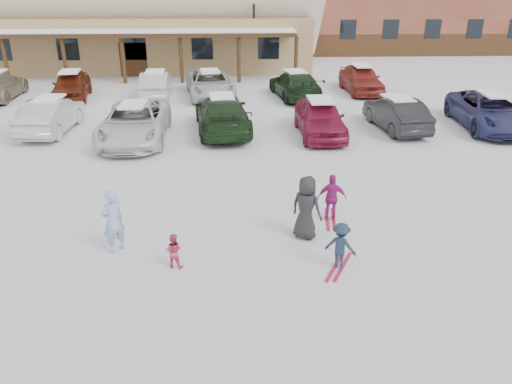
{
  "coord_description": "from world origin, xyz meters",
  "views": [
    {
      "loc": [
        -0.18,
        -11.19,
        6.34
      ],
      "look_at": [
        0.3,
        1.0,
        1.0
      ],
      "focal_mm": 35.0,
      "sensor_mm": 36.0,
      "label": 1
    }
  ],
  "objects_px": {
    "parked_car_12": "(361,79)",
    "parked_car_9": "(156,84)",
    "bystander_dark": "(306,208)",
    "parked_car_11": "(295,85)",
    "parked_car_3": "(222,114)",
    "day_lodge": "(115,10)",
    "toddler_red": "(174,251)",
    "child_magenta": "(332,198)",
    "parked_car_2": "(135,122)",
    "adult_skier": "(113,221)",
    "lamp_post": "(254,19)",
    "parked_car_4": "(320,118)",
    "parked_car_1": "(51,115)",
    "parked_car_5": "(396,114)",
    "parked_car_6": "(491,111)",
    "parked_car_10": "(210,84)",
    "parked_car_8": "(71,85)",
    "child_navy": "(341,246)"
  },
  "relations": [
    {
      "from": "parked_car_1",
      "to": "day_lodge",
      "type": "bearing_deg",
      "value": -85.89
    },
    {
      "from": "day_lodge",
      "to": "parked_car_11",
      "type": "xyz_separation_m",
      "value": [
        12.06,
        -11.62,
        -3.21
      ]
    },
    {
      "from": "parked_car_9",
      "to": "parked_car_8",
      "type": "bearing_deg",
      "value": -1.73
    },
    {
      "from": "day_lodge",
      "to": "parked_car_10",
      "type": "distance_m",
      "value": 13.88
    },
    {
      "from": "parked_car_9",
      "to": "toddler_red",
      "type": "bearing_deg",
      "value": 95.83
    },
    {
      "from": "adult_skier",
      "to": "parked_car_4",
      "type": "distance_m",
      "value": 11.53
    },
    {
      "from": "day_lodge",
      "to": "parked_car_1",
      "type": "xyz_separation_m",
      "value": [
        0.79,
        -17.76,
        -3.2
      ]
    },
    {
      "from": "bystander_dark",
      "to": "parked_car_1",
      "type": "xyz_separation_m",
      "value": [
        -9.77,
        9.91,
        -0.11
      ]
    },
    {
      "from": "day_lodge",
      "to": "parked_car_1",
      "type": "bearing_deg",
      "value": -87.44
    },
    {
      "from": "child_navy",
      "to": "parked_car_6",
      "type": "height_order",
      "value": "parked_car_6"
    },
    {
      "from": "parked_car_2",
      "to": "parked_car_4",
      "type": "height_order",
      "value": "parked_car_4"
    },
    {
      "from": "child_magenta",
      "to": "parked_car_4",
      "type": "height_order",
      "value": "parked_car_4"
    },
    {
      "from": "parked_car_9",
      "to": "bystander_dark",
      "type": "bearing_deg",
      "value": 107.08
    },
    {
      "from": "parked_car_3",
      "to": "parked_car_10",
      "type": "distance_m",
      "value": 6.74
    },
    {
      "from": "parked_car_5",
      "to": "parked_car_11",
      "type": "relative_size",
      "value": 0.86
    },
    {
      "from": "bystander_dark",
      "to": "parked_car_11",
      "type": "distance_m",
      "value": 16.12
    },
    {
      "from": "parked_car_2",
      "to": "parked_car_11",
      "type": "distance_m",
      "value": 10.56
    },
    {
      "from": "parked_car_3",
      "to": "parked_car_10",
      "type": "bearing_deg",
      "value": -89.43
    },
    {
      "from": "bystander_dark",
      "to": "parked_car_3",
      "type": "height_order",
      "value": "bystander_dark"
    },
    {
      "from": "parked_car_1",
      "to": "parked_car_9",
      "type": "bearing_deg",
      "value": -116.75
    },
    {
      "from": "child_magenta",
      "to": "parked_car_11",
      "type": "distance_m",
      "value": 15.09
    },
    {
      "from": "lamp_post",
      "to": "parked_car_10",
      "type": "xyz_separation_m",
      "value": [
        -2.7,
        -7.59,
        -2.81
      ]
    },
    {
      "from": "parked_car_4",
      "to": "toddler_red",
      "type": "bearing_deg",
      "value": -116.97
    },
    {
      "from": "adult_skier",
      "to": "parked_car_12",
      "type": "height_order",
      "value": "adult_skier"
    },
    {
      "from": "parked_car_10",
      "to": "parked_car_12",
      "type": "height_order",
      "value": "parked_car_12"
    },
    {
      "from": "parked_car_11",
      "to": "parked_car_1",
      "type": "bearing_deg",
      "value": 19.21
    },
    {
      "from": "lamp_post",
      "to": "adult_skier",
      "type": "relative_size",
      "value": 3.81
    },
    {
      "from": "child_magenta",
      "to": "parked_car_9",
      "type": "distance_m",
      "value": 17.06
    },
    {
      "from": "parked_car_1",
      "to": "parked_car_10",
      "type": "distance_m",
      "value": 9.21
    },
    {
      "from": "parked_car_6",
      "to": "parked_car_8",
      "type": "bearing_deg",
      "value": 165.91
    },
    {
      "from": "child_magenta",
      "to": "parked_car_2",
      "type": "bearing_deg",
      "value": -41.3
    },
    {
      "from": "lamp_post",
      "to": "day_lodge",
      "type": "bearing_deg",
      "value": 159.73
    },
    {
      "from": "adult_skier",
      "to": "parked_car_9",
      "type": "distance_m",
      "value": 17.07
    },
    {
      "from": "child_navy",
      "to": "parked_car_4",
      "type": "bearing_deg",
      "value": -69.34
    },
    {
      "from": "adult_skier",
      "to": "toddler_red",
      "type": "relative_size",
      "value": 1.9
    },
    {
      "from": "toddler_red",
      "to": "parked_car_3",
      "type": "distance_m",
      "value": 11.04
    },
    {
      "from": "child_navy",
      "to": "parked_car_9",
      "type": "xyz_separation_m",
      "value": [
        -6.83,
        17.99,
        0.14
      ]
    },
    {
      "from": "child_magenta",
      "to": "parked_car_12",
      "type": "distance_m",
      "value": 16.93
    },
    {
      "from": "child_navy",
      "to": "parked_car_10",
      "type": "bearing_deg",
      "value": -51.02
    },
    {
      "from": "bystander_dark",
      "to": "parked_car_12",
      "type": "distance_m",
      "value": 18.11
    },
    {
      "from": "parked_car_5",
      "to": "parked_car_6",
      "type": "height_order",
      "value": "parked_car_6"
    },
    {
      "from": "toddler_red",
      "to": "bystander_dark",
      "type": "distance_m",
      "value": 3.55
    },
    {
      "from": "day_lodge",
      "to": "parked_car_12",
      "type": "relative_size",
      "value": 6.35
    },
    {
      "from": "bystander_dark",
      "to": "parked_car_11",
      "type": "xyz_separation_m",
      "value": [
        1.5,
        16.05,
        -0.12
      ]
    },
    {
      "from": "parked_car_1",
      "to": "toddler_red",
      "type": "bearing_deg",
      "value": 121.61
    },
    {
      "from": "day_lodge",
      "to": "toddler_red",
      "type": "height_order",
      "value": "day_lodge"
    },
    {
      "from": "bystander_dark",
      "to": "parked_car_2",
      "type": "bearing_deg",
      "value": -19.11
    },
    {
      "from": "parked_car_12",
      "to": "parked_car_9",
      "type": "bearing_deg",
      "value": -178.93
    },
    {
      "from": "parked_car_12",
      "to": "child_magenta",
      "type": "bearing_deg",
      "value": -108.53
    },
    {
      "from": "parked_car_2",
      "to": "bystander_dark",
      "type": "bearing_deg",
      "value": -56.79
    }
  ]
}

